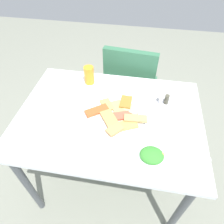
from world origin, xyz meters
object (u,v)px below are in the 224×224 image
at_px(dining_chair, 130,86).
at_px(paper_napkin, 191,154).
at_px(salad_plate_greens, 152,156).
at_px(spoon, 191,150).
at_px(dining_table, 109,126).
at_px(drinking_glass, 43,114).
at_px(pide_platter, 117,115).
at_px(condiment_caddy, 163,101).
at_px(fork, 191,157).
at_px(soda_can, 89,75).

bearing_deg(dining_chair, paper_napkin, -65.33).
height_order(salad_plate_greens, spoon, salad_plate_greens).
relative_size(dining_table, drinking_glass, 12.02).
height_order(pide_platter, paper_napkin, pide_platter).
xyz_separation_m(pide_platter, paper_napkin, (0.40, -0.19, -0.01)).
bearing_deg(drinking_glass, condiment_caddy, 20.07).
bearing_deg(paper_napkin, dining_table, 156.71).
relative_size(dining_chair, salad_plate_greens, 4.30).
distance_m(dining_table, paper_napkin, 0.49).
relative_size(dining_chair, fork, 4.98).
height_order(dining_chair, salad_plate_greens, dining_chair).
xyz_separation_m(fork, spoon, (0.00, 0.04, 0.00)).
xyz_separation_m(dining_table, paper_napkin, (0.44, -0.19, 0.10)).
bearing_deg(dining_table, dining_chair, 82.82).
distance_m(drinking_glass, condiment_caddy, 0.70).
height_order(dining_table, drinking_glass, drinking_glass).
bearing_deg(drinking_glass, pide_platter, 13.05).
xyz_separation_m(dining_chair, paper_napkin, (0.37, -0.80, 0.26)).
relative_size(dining_table, dining_chair, 1.18).
height_order(paper_napkin, fork, fork).
height_order(dining_chair, drinking_glass, dining_chair).
bearing_deg(dining_chair, pide_platter, -92.82).
distance_m(dining_chair, soda_can, 0.53).
bearing_deg(drinking_glass, salad_plate_greens, -13.49).
bearing_deg(paper_napkin, salad_plate_greens, -164.60).
bearing_deg(spoon, dining_table, 155.76).
distance_m(pide_platter, spoon, 0.43).
distance_m(pide_platter, condiment_caddy, 0.30).
bearing_deg(drinking_glass, dining_table, 15.33).
bearing_deg(dining_table, paper_napkin, -23.29).
bearing_deg(condiment_caddy, salad_plate_greens, -98.01).
bearing_deg(condiment_caddy, dining_chair, 116.44).
height_order(dining_chair, spoon, dining_chair).
relative_size(dining_chair, soda_can, 7.39).
bearing_deg(condiment_caddy, dining_table, -154.77).
bearing_deg(dining_table, spoon, -21.30).
bearing_deg(spoon, pide_platter, 154.05).
bearing_deg(spoon, fork, -92.94).
distance_m(dining_chair, paper_napkin, 0.91).
relative_size(fork, condiment_caddy, 1.61).
height_order(drinking_glass, condiment_caddy, drinking_glass).
bearing_deg(soda_can, paper_napkin, -36.74).
height_order(drinking_glass, spoon, drinking_glass).
bearing_deg(dining_chair, soda_can, -128.43).
bearing_deg(salad_plate_greens, drinking_glass, 166.51).
relative_size(pide_platter, paper_napkin, 2.67).
bearing_deg(fork, soda_can, 143.48).
relative_size(salad_plate_greens, soda_can, 1.72).
bearing_deg(pide_platter, dining_chair, 87.18).
xyz_separation_m(dining_chair, pide_platter, (-0.03, -0.61, 0.27)).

